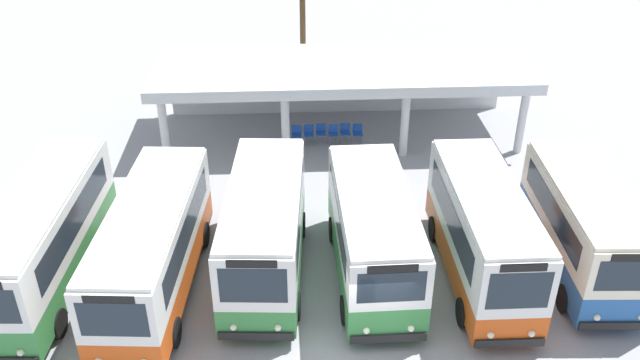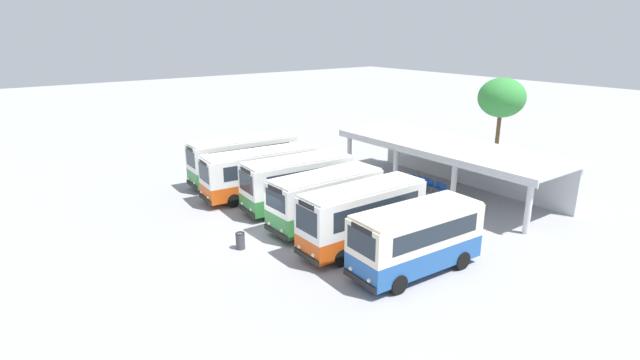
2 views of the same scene
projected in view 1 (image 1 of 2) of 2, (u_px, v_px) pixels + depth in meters
name	position (u px, v px, depth m)	size (l,w,h in m)	color
ground_plane	(366.00, 357.00, 18.87)	(180.00, 180.00, 0.00)	#939399
city_bus_nearest_orange	(44.00, 236.00, 20.79)	(2.55, 8.17, 3.35)	black
city_bus_second_in_row	(153.00, 245.00, 20.50)	(2.83, 8.10, 3.19)	black
city_bus_middle_cream	(265.00, 228.00, 21.23)	(2.76, 7.25, 3.29)	black
city_bus_fourth_amber	(373.00, 232.00, 21.10)	(2.51, 6.99, 3.19)	black
city_bus_fifth_blue	(483.00, 231.00, 21.00)	(2.25, 7.21, 3.38)	black
city_bus_far_end_green	(585.00, 226.00, 21.44)	(2.68, 6.80, 3.19)	black
terminal_canopy	(340.00, 75.00, 30.40)	(16.74, 5.68, 3.40)	silver
waiting_chair_end_by_column	(297.00, 133.00, 29.97)	(0.44, 0.44, 0.86)	slate
waiting_chair_second_from_end	(309.00, 132.00, 30.04)	(0.44, 0.44, 0.86)	slate
waiting_chair_middle_seat	(321.00, 131.00, 30.13)	(0.44, 0.44, 0.86)	slate
waiting_chair_fourth_seat	(333.00, 132.00, 30.07)	(0.44, 0.44, 0.86)	slate
waiting_chair_fifth_seat	(345.00, 131.00, 30.16)	(0.44, 0.44, 0.86)	slate
waiting_chair_far_end_seat	(358.00, 132.00, 30.12)	(0.44, 0.44, 0.86)	slate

